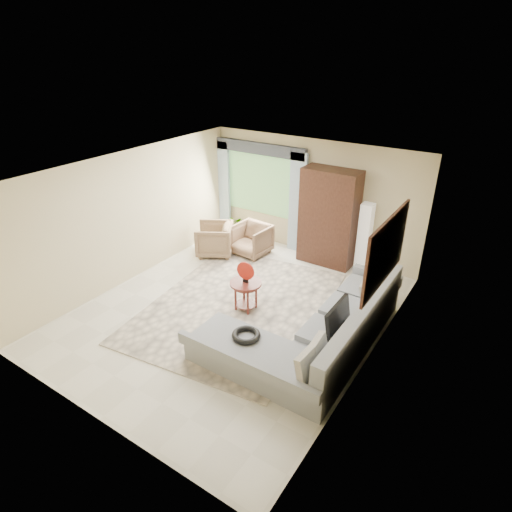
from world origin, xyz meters
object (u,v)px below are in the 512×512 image
Objects in this scene: sectional_sofa at (319,337)px; armoire at (329,218)px; tv_screen at (338,319)px; armchair_right at (251,240)px; potted_plant at (237,226)px; armchair_left at (214,239)px; floor_lamp at (364,238)px; coffee_table at (246,295)px.

sectional_sofa is 3.24m from armoire.
tv_screen reaches higher than armchair_right.
armchair_left is at bearing -79.77° from potted_plant.
tv_screen is at bearing -62.50° from armoire.
armchair_right is at bearing -164.83° from floor_lamp.
sectional_sofa is at bearing 32.19° from armchair_left.
armchair_right is at bearing 143.55° from tv_screen.
armchair_right is 1.84m from armoire.
armoire is at bearing 84.39° from armchair_left.
armchair_left is at bearing -160.19° from floor_lamp.
coffee_table is 0.73× the size of armchair_right.
floor_lamp reaches higher than coffee_table.
coffee_table is 3.38m from potted_plant.
potted_plant is at bearing 143.38° from tv_screen.
floor_lamp reaches higher than tv_screen.
floor_lamp is (2.40, 0.65, 0.39)m from armchair_right.
coffee_table is at bearing -98.93° from armoire.
coffee_table is (-1.90, 0.33, -0.42)m from tv_screen.
coffee_table is at bearing 168.03° from sectional_sofa.
armoire reaches higher than tv_screen.
floor_lamp is at bearing 65.30° from coffee_table.
armchair_left is (-1.90, 1.49, 0.07)m from coffee_table.
armoire is (-1.23, 2.90, 0.77)m from sectional_sofa.
armoire is 1.40× the size of floor_lamp.
coffee_table is 2.69m from armoire.
armchair_left reaches higher than coffee_table.
coffee_table is 2.30m from armchair_right.
armchair_left is 1.03× the size of armchair_right.
armchair_left is 1.57× the size of potted_plant.
tv_screen is at bearing 3.37° from sectional_sofa.
armchair_left is at bearing 152.48° from sectional_sofa.
floor_lamp is at bearing 79.53° from armchair_left.
sectional_sofa is 4.79m from potted_plant.
tv_screen is (0.27, 0.02, 0.44)m from sectional_sofa.
coffee_table is 2.42m from armchair_left.
sectional_sofa reaches higher than armchair_left.
coffee_table is at bearing -114.70° from floor_lamp.
coffee_table is 1.12× the size of potted_plant.
tv_screen is 0.92× the size of armchair_left.
tv_screen is at bearing 34.06° from armchair_left.
armoire is (0.40, 2.55, 0.75)m from coffee_table.
armoire reaches higher than armchair_left.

